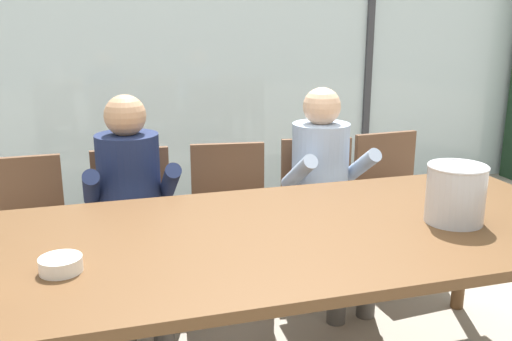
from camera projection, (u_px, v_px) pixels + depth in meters
The scene contains 15 objects.
ground at pixel (225, 291), 3.32m from camera, with size 14.00×14.00×0.00m, color #9E9384.
window_glass_panel at pixel (173, 50), 4.60m from camera, with size 7.79×0.03×2.60m, color silver.
window_mullion_right at pixel (369, 47), 5.05m from camera, with size 0.06×0.06×2.60m, color #38383D.
hillside_vineyard at pixel (136, 60), 8.38m from camera, with size 13.79×2.40×1.89m, color #568942.
dining_table at pixel (281, 245), 2.21m from camera, with size 2.59×1.12×0.76m.
chair_near_curtain at pixel (23, 231), 2.87m from camera, with size 0.45×0.45×0.87m.
chair_left_of_center at pixel (134, 219), 3.05m from camera, with size 0.44×0.44×0.87m.
chair_center at pixel (230, 211), 3.17m from camera, with size 0.50×0.50×0.87m.
chair_right_of_center at pixel (319, 203), 3.30m from camera, with size 0.50×0.50×0.87m.
chair_near_window_right at pixel (392, 194), 3.47m from camera, with size 0.47×0.47×0.87m.
person_navy_polo at pixel (131, 198), 2.84m from camera, with size 0.47×0.62×1.19m.
person_pale_blue_shirt at pixel (326, 181), 3.13m from camera, with size 0.49×0.63×1.19m.
ice_bucket_secondary at pixel (456, 193), 2.25m from camera, with size 0.24×0.24×0.24m.
tasting_bowl at pixel (61, 265), 1.83m from camera, with size 0.14×0.14×0.05m, color silver.
wine_glass_by_left_taster at pixel (438, 175), 2.52m from camera, with size 0.08×0.08×0.17m.
Camera 1 is at (-0.67, -1.94, 1.56)m, focal length 39.57 mm.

